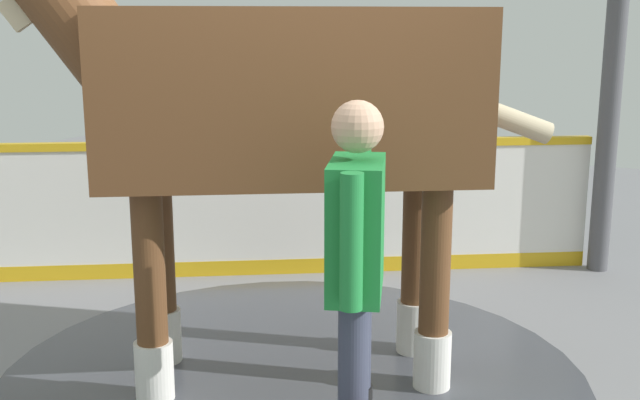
# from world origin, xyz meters

# --- Properties ---
(ground_plane) EXTENTS (16.00, 16.00, 0.02)m
(ground_plane) POSITION_xyz_m (0.00, 0.00, -0.01)
(ground_plane) COLOR gray
(wet_patch) EXTENTS (3.26, 3.26, 0.00)m
(wet_patch) POSITION_xyz_m (0.08, -0.13, 0.00)
(wet_patch) COLOR #42444C
(wet_patch) RESTS_ON ground
(barrier_wall) EXTENTS (4.37, 2.51, 1.06)m
(barrier_wall) POSITION_xyz_m (0.99, -1.74, 0.49)
(barrier_wall) COLOR white
(barrier_wall) RESTS_ON ground
(roof_post_far) EXTENTS (0.16, 0.16, 3.14)m
(roof_post_far) POSITION_xyz_m (-1.32, -2.88, 1.57)
(roof_post_far) COLOR #4C4C51
(roof_post_far) RESTS_ON ground
(horse) EXTENTS (2.97, 1.89, 2.62)m
(horse) POSITION_xyz_m (0.19, -0.07, 1.51)
(horse) COLOR brown
(horse) RESTS_ON ground
(handler) EXTENTS (0.35, 0.63, 1.61)m
(handler) POSITION_xyz_m (-0.57, 0.58, 0.92)
(handler) COLOR black
(handler) RESTS_ON ground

